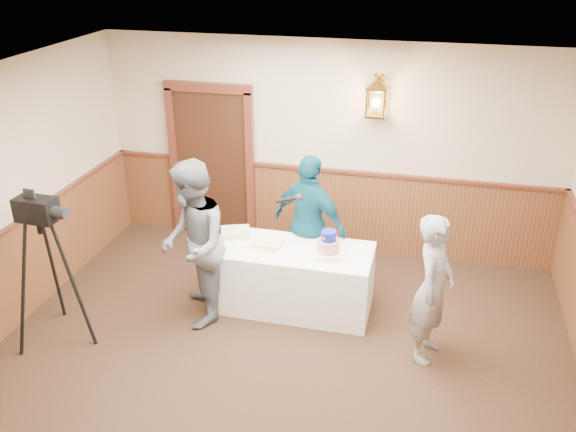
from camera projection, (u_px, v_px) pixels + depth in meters
name	position (u px, v px, depth m)	size (l,w,h in m)	color
ground	(253.00, 422.00, 5.45)	(7.00, 7.00, 0.00)	black
room_shell	(258.00, 248.00, 5.20)	(6.02, 7.02, 2.81)	beige
display_table	(292.00, 278.00, 6.97)	(1.80, 0.80, 0.75)	white
tiered_cake	(328.00, 246.00, 6.62)	(0.34, 0.34, 0.30)	#FFE7C5
sheet_cake_yellow	(268.00, 243.00, 6.86)	(0.32, 0.24, 0.07)	#EEE88E
sheet_cake_green	(235.00, 233.00, 7.09)	(0.33, 0.27, 0.08)	#A9CB8F
interviewer	(193.00, 245.00, 6.51)	(1.64, 1.11, 1.87)	slate
baker	(433.00, 289.00, 5.98)	(0.58, 0.38, 1.58)	gray
assistant_p	(310.00, 224.00, 7.17)	(0.99, 0.41, 1.69)	#0F4B5F
tv_camera_rig	(50.00, 278.00, 6.27)	(0.64, 0.60, 1.64)	black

